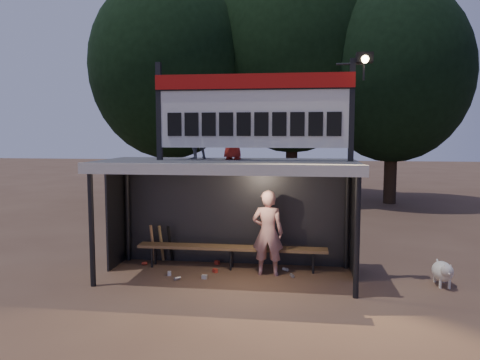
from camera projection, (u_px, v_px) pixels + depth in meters
name	position (u px, v px, depth m)	size (l,w,h in m)	color
ground	(227.00, 276.00, 9.32)	(80.00, 80.00, 0.00)	brown
player	(268.00, 233.00, 9.36)	(0.63, 0.41, 1.73)	silver
child_a	(195.00, 134.00, 9.57)	(0.49, 0.38, 1.01)	slate
child_b	(233.00, 135.00, 9.35)	(0.48, 0.31, 0.98)	#A9221A
dugout_shelter	(229.00, 183.00, 9.38)	(5.10, 2.08, 2.32)	#3E3E41
scoreboard_assembly	(256.00, 108.00, 8.91)	(4.10, 0.27, 1.99)	black
bench	(232.00, 248.00, 9.82)	(4.00, 0.35, 0.48)	brown
tree_left	(169.00, 68.00, 19.15)	(6.46, 6.46, 9.27)	black
tree_mid	(293.00, 55.00, 19.92)	(7.22, 7.22, 10.36)	black
tree_right	(393.00, 74.00, 18.50)	(6.08, 6.08, 8.72)	#312116
dog	(443.00, 271.00, 8.72)	(0.36, 0.81, 0.49)	#EDE4CE
bats	(161.00, 243.00, 10.30)	(0.47, 0.33, 0.84)	#A3734C
litter	(212.00, 271.00, 9.57)	(3.32, 1.29, 0.08)	red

